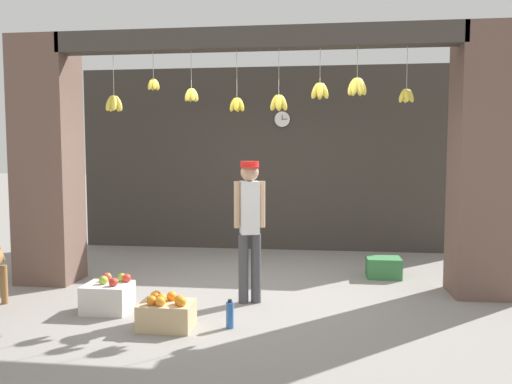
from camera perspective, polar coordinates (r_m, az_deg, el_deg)
name	(u,v)px	position (r m, az deg, el deg)	size (l,w,h in m)	color
ground_plane	(252,294)	(5.94, -0.47, -11.61)	(60.00, 60.00, 0.00)	gray
shop_back_wall	(273,159)	(8.46, 1.90, 3.77)	(6.60, 0.12, 3.07)	#38332D
shop_pillar_left	(48,162)	(6.85, -22.72, 3.22)	(0.70, 0.60, 3.07)	brown
shop_pillar_right	(485,163)	(6.26, 24.73, 3.05)	(0.70, 0.60, 3.07)	brown
storefront_awning	(254,45)	(5.95, -0.27, 16.50)	(4.70, 0.27, 0.95)	#3D3833
shopkeeper	(250,221)	(5.44, -0.73, -3.35)	(0.33, 0.28, 1.56)	#424247
fruit_crate_oranges	(166,313)	(4.90, -10.20, -13.48)	(0.50, 0.36, 0.33)	tan
fruit_crate_apples	(108,296)	(5.52, -16.54, -11.33)	(0.47, 0.38, 0.38)	silver
produce_box_green	(383,267)	(6.88, 14.36, -8.36)	(0.44, 0.34, 0.27)	#387A42
water_bottle	(230,315)	(4.85, -3.00, -13.83)	(0.07, 0.07, 0.27)	#2D60AD
wall_clock	(282,119)	(8.39, 3.01, 8.31)	(0.27, 0.03, 0.27)	black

